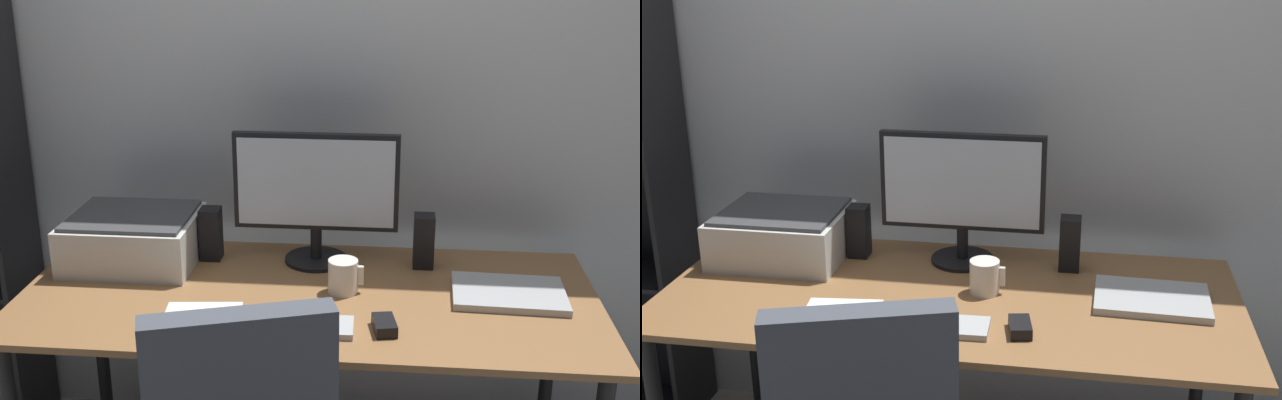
% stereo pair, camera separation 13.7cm
% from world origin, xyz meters
% --- Properties ---
extents(back_wall, '(6.40, 0.10, 2.60)m').
position_xyz_m(back_wall, '(0.00, 0.55, 1.30)').
color(back_wall, silver).
rests_on(back_wall, ground).
extents(desk, '(1.67, 0.76, 0.74)m').
position_xyz_m(desk, '(0.00, 0.00, 0.66)').
color(desk, olive).
rests_on(desk, ground).
extents(monitor, '(0.52, 0.20, 0.42)m').
position_xyz_m(monitor, '(0.00, 0.24, 0.98)').
color(monitor, black).
rests_on(monitor, desk).
extents(keyboard, '(0.29, 0.12, 0.02)m').
position_xyz_m(keyboard, '(0.00, -0.22, 0.75)').
color(keyboard, '#B7BABC').
rests_on(keyboard, desk).
extents(mouse, '(0.07, 0.10, 0.03)m').
position_xyz_m(mouse, '(0.23, -0.21, 0.76)').
color(mouse, black).
rests_on(mouse, desk).
extents(coffee_mug, '(0.10, 0.09, 0.10)m').
position_xyz_m(coffee_mug, '(0.10, 0.02, 0.79)').
color(coffee_mug, white).
rests_on(coffee_mug, desk).
extents(laptop, '(0.33, 0.24, 0.02)m').
position_xyz_m(laptop, '(0.58, 0.03, 0.75)').
color(laptop, '#B7BABC').
rests_on(laptop, desk).
extents(speaker_left, '(0.06, 0.07, 0.17)m').
position_xyz_m(speaker_left, '(-0.34, 0.23, 0.82)').
color(speaker_left, black).
rests_on(speaker_left, desk).
extents(speaker_right, '(0.06, 0.07, 0.17)m').
position_xyz_m(speaker_right, '(0.34, 0.23, 0.82)').
color(speaker_right, black).
rests_on(speaker_right, desk).
extents(printer, '(0.40, 0.34, 0.16)m').
position_xyz_m(printer, '(-0.58, 0.18, 0.82)').
color(printer, silver).
rests_on(printer, desk).
extents(paper_sheet, '(0.24, 0.32, 0.00)m').
position_xyz_m(paper_sheet, '(-0.27, -0.24, 0.74)').
color(paper_sheet, white).
rests_on(paper_sheet, desk).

